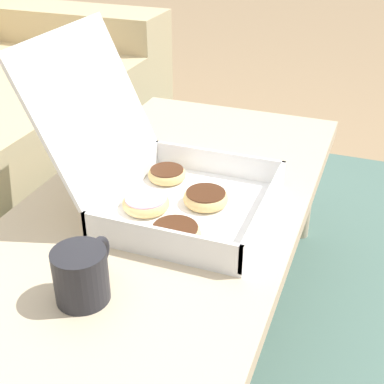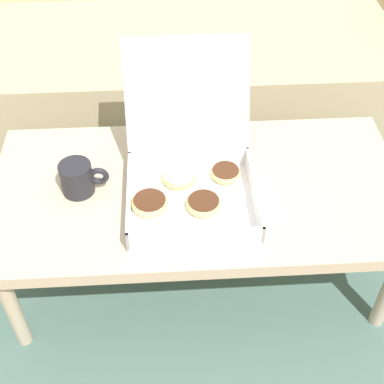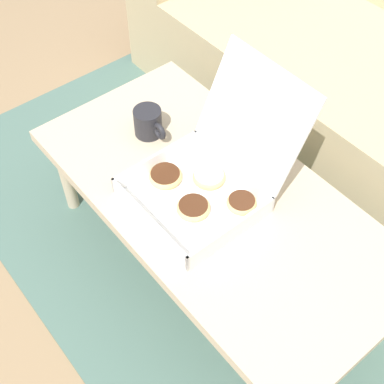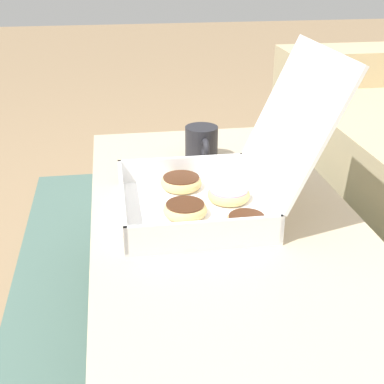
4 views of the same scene
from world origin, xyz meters
TOP-DOWN VIEW (x-y plane):
  - ground_plane at (0.00, 0.00)m, footprint 12.00×12.00m
  - area_rug at (0.00, 0.30)m, footprint 2.37×1.94m
  - coffee_table at (0.00, -0.10)m, footprint 1.19×0.60m
  - pastry_box at (-0.03, -0.10)m, footprint 0.35×0.45m
  - coffee_mug at (-0.34, -0.09)m, footprint 0.14×0.09m

SIDE VIEW (x-z plane):
  - ground_plane at x=0.00m, z-range 0.00..0.00m
  - area_rug at x=0.00m, z-range 0.00..0.01m
  - coffee_table at x=0.00m, z-range 0.16..0.55m
  - coffee_mug at x=-0.34m, z-range 0.39..0.49m
  - pastry_box at x=-0.03m, z-range 0.28..0.64m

